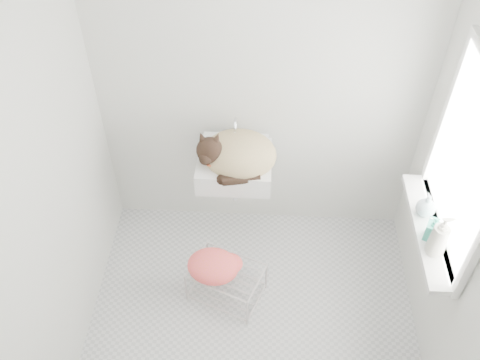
# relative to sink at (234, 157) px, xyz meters

# --- Properties ---
(floor) EXTENTS (2.20, 2.00, 0.02)m
(floor) POSITION_rel_sink_xyz_m (0.16, -0.74, -0.85)
(floor) COLOR silver
(floor) RESTS_ON ground
(back_wall) EXTENTS (2.20, 0.02, 2.50)m
(back_wall) POSITION_rel_sink_xyz_m (0.16, 0.26, 0.40)
(back_wall) COLOR silver
(back_wall) RESTS_ON ground
(right_wall) EXTENTS (0.02, 2.00, 2.50)m
(right_wall) POSITION_rel_sink_xyz_m (1.26, -0.74, 0.40)
(right_wall) COLOR silver
(right_wall) RESTS_ON ground
(left_wall) EXTENTS (0.02, 2.00, 2.50)m
(left_wall) POSITION_rel_sink_xyz_m (-0.94, -0.74, 0.40)
(left_wall) COLOR silver
(left_wall) RESTS_ON ground
(window_glass) EXTENTS (0.01, 0.80, 1.00)m
(window_glass) POSITION_rel_sink_xyz_m (1.24, -0.54, 0.50)
(window_glass) COLOR white
(window_glass) RESTS_ON right_wall
(window_frame) EXTENTS (0.04, 0.90, 1.10)m
(window_frame) POSITION_rel_sink_xyz_m (1.23, -0.54, 0.50)
(window_frame) COLOR white
(window_frame) RESTS_ON right_wall
(windowsill) EXTENTS (0.16, 0.88, 0.04)m
(windowsill) POSITION_rel_sink_xyz_m (1.17, -0.54, -0.02)
(windowsill) COLOR white
(windowsill) RESTS_ON right_wall
(sink) EXTENTS (0.49, 0.43, 0.20)m
(sink) POSITION_rel_sink_xyz_m (0.00, 0.00, 0.00)
(sink) COLOR white
(sink) RESTS_ON back_wall
(faucet) EXTENTS (0.18, 0.13, 0.18)m
(faucet) POSITION_rel_sink_xyz_m (0.00, 0.18, 0.14)
(faucet) COLOR silver
(faucet) RESTS_ON sink
(cat) EXTENTS (0.52, 0.43, 0.32)m
(cat) POSITION_rel_sink_xyz_m (0.01, -0.02, 0.04)
(cat) COLOR tan
(cat) RESTS_ON sink
(wire_rack) EXTENTS (0.55, 0.47, 0.28)m
(wire_rack) POSITION_rel_sink_xyz_m (-0.03, -0.50, -0.70)
(wire_rack) COLOR beige
(wire_rack) RESTS_ON floor
(towel) EXTENTS (0.39, 0.31, 0.14)m
(towel) POSITION_rel_sink_xyz_m (-0.11, -0.53, -0.54)
(towel) COLOR orange
(towel) RESTS_ON wire_rack
(bottle_a) EXTENTS (0.09, 0.09, 0.24)m
(bottle_a) POSITION_rel_sink_xyz_m (1.16, -0.72, 0.00)
(bottle_a) COLOR beige
(bottle_a) RESTS_ON windowsill
(bottle_b) EXTENTS (0.10, 0.10, 0.17)m
(bottle_b) POSITION_rel_sink_xyz_m (1.16, -0.62, 0.00)
(bottle_b) COLOR teal
(bottle_b) RESTS_ON windowsill
(bottle_c) EXTENTS (0.13, 0.13, 0.15)m
(bottle_c) POSITION_rel_sink_xyz_m (1.16, -0.43, 0.00)
(bottle_c) COLOR silver
(bottle_c) RESTS_ON windowsill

